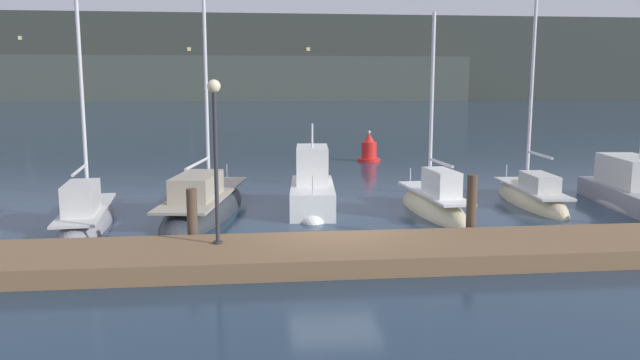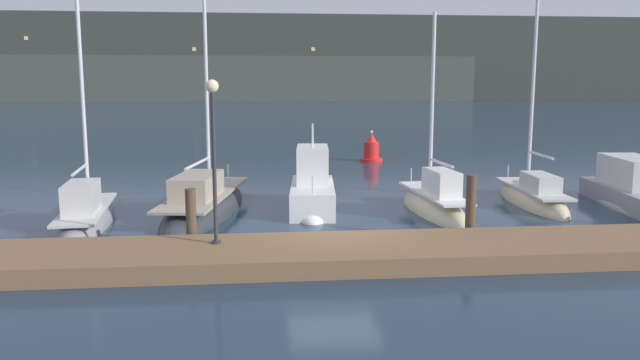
{
  "view_description": "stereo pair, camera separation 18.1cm",
  "coord_description": "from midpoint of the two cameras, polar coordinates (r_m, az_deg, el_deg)",
  "views": [
    {
      "loc": [
        -2.22,
        -16.43,
        4.43
      ],
      "look_at": [
        0.0,
        3.71,
        1.2
      ],
      "focal_mm": 35.0,
      "sensor_mm": 36.0,
      "label": 1
    },
    {
      "loc": [
        -2.04,
        -16.44,
        4.43
      ],
      "look_at": [
        0.0,
        3.71,
        1.2
      ],
      "focal_mm": 35.0,
      "sensor_mm": 36.0,
      "label": 2
    }
  ],
  "objects": [
    {
      "name": "channel_buoy",
      "position": [
        34.8,
        4.36,
        2.73
      ],
      "size": [
        1.26,
        1.26,
        1.71
      ],
      "color": "red",
      "rests_on": "ground"
    },
    {
      "name": "mooring_pile_1",
      "position": [
        16.87,
        -11.9,
        -3.52
      ],
      "size": [
        0.28,
        0.28,
        1.63
      ],
      "primitive_type": "cylinder",
      "color": "#4C3D2D",
      "rests_on": "ground"
    },
    {
      "name": "ground_plane",
      "position": [
        17.15,
        1.06,
        -5.91
      ],
      "size": [
        400.0,
        400.0,
        0.0
      ],
      "primitive_type": "plane",
      "color": "#1E3347"
    },
    {
      "name": "dock_lamppost",
      "position": [
        15.26,
        -9.9,
        4.06
      ],
      "size": [
        0.32,
        0.32,
        4.01
      ],
      "color": "#2D2D33",
      "rests_on": "dock"
    },
    {
      "name": "sailboat_berth_3",
      "position": [
        21.54,
        -10.76,
        -2.61
      ],
      "size": [
        3.33,
        8.28,
        10.18
      ],
      "color": "#2D3338",
      "rests_on": "ground"
    },
    {
      "name": "sailboat_berth_5",
      "position": [
        21.41,
        10.15,
        -2.57
      ],
      "size": [
        1.65,
        5.5,
        7.38
      ],
      "color": "beige",
      "rests_on": "ground"
    },
    {
      "name": "dock",
      "position": [
        15.48,
        1.87,
        -6.7
      ],
      "size": [
        31.46,
        2.8,
        0.45
      ],
      "primitive_type": "cube",
      "color": "brown",
      "rests_on": "ground"
    },
    {
      "name": "hillside_backdrop",
      "position": [
        151.34,
        -7.13,
        10.71
      ],
      "size": [
        240.0,
        23.0,
        19.53
      ],
      "color": "#333833",
      "rests_on": "ground"
    },
    {
      "name": "motorboat_berth_4",
      "position": [
        21.64,
        -0.94,
        -1.67
      ],
      "size": [
        2.0,
        4.79,
        3.58
      ],
      "color": "white",
      "rests_on": "ground"
    },
    {
      "name": "sailboat_berth_6",
      "position": [
        23.96,
        18.53,
        -1.78
      ],
      "size": [
        1.73,
        5.85,
        9.71
      ],
      "color": "beige",
      "rests_on": "ground"
    },
    {
      "name": "sailboat_berth_2",
      "position": [
        20.79,
        -20.83,
        -3.34
      ],
      "size": [
        2.03,
        6.16,
        9.29
      ],
      "color": "gray",
      "rests_on": "ground"
    },
    {
      "name": "mooring_pile_2",
      "position": [
        17.79,
        13.39,
        -2.52
      ],
      "size": [
        0.28,
        0.28,
        1.87
      ],
      "primitive_type": "cylinder",
      "color": "#4C3D2D",
      "rests_on": "ground"
    },
    {
      "name": "motorboat_berth_7",
      "position": [
        24.63,
        26.81,
        -1.54
      ],
      "size": [
        2.8,
        6.8,
        3.47
      ],
      "color": "gray",
      "rests_on": "ground"
    }
  ]
}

